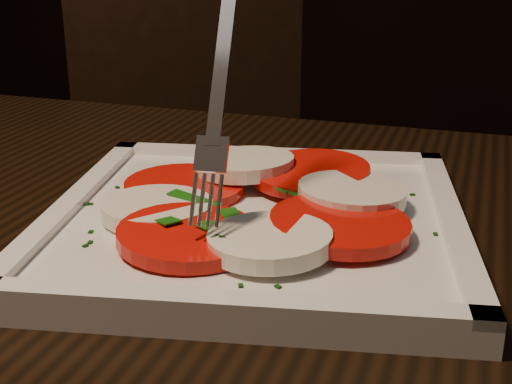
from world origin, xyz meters
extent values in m
cube|color=black|center=(-0.26, -0.19, 0.73)|extent=(1.28, 0.92, 0.04)
cube|color=black|center=(-0.41, 0.54, 0.45)|extent=(0.55, 0.55, 0.04)
cube|color=black|center=(-0.48, 0.71, 0.70)|extent=(0.40, 0.20, 0.46)
cylinder|color=black|center=(-0.64, 0.63, 0.21)|extent=(0.04, 0.04, 0.41)
cylinder|color=black|center=(-0.31, 0.78, 0.21)|extent=(0.04, 0.04, 0.41)
cube|color=white|center=(-0.17, -0.11, 0.76)|extent=(0.29, 0.29, 0.01)
cylinder|color=red|center=(-0.23, -0.08, 0.77)|extent=(0.08, 0.08, 0.01)
cylinder|color=white|center=(-0.23, -0.13, 0.77)|extent=(0.07, 0.07, 0.01)
cylinder|color=red|center=(-0.20, -0.16, 0.77)|extent=(0.08, 0.08, 0.01)
cylinder|color=white|center=(-0.15, -0.17, 0.77)|extent=(0.07, 0.07, 0.01)
cylinder|color=red|center=(-0.11, -0.14, 0.77)|extent=(0.08, 0.08, 0.01)
cylinder|color=white|center=(-0.11, -0.09, 0.78)|extent=(0.07, 0.07, 0.01)
cylinder|color=red|center=(-0.14, -0.05, 0.78)|extent=(0.08, 0.08, 0.01)
cylinder|color=white|center=(-0.19, -0.05, 0.78)|extent=(0.07, 0.07, 0.02)
cube|color=#185E10|center=(-0.18, -0.17, 0.78)|extent=(0.04, 0.03, 0.00)
cube|color=#185E10|center=(-0.15, -0.08, 0.78)|extent=(0.02, 0.04, 0.00)
cube|color=#185E10|center=(-0.17, -0.16, 0.78)|extent=(0.02, 0.03, 0.00)
cube|color=#185E10|center=(-0.19, -0.04, 0.78)|extent=(0.03, 0.04, 0.01)
cube|color=#185E10|center=(-0.14, -0.08, 0.78)|extent=(0.03, 0.03, 0.00)
cube|color=#185E10|center=(-0.18, -0.14, 0.78)|extent=(0.02, 0.03, 0.00)
cube|color=#185E10|center=(-0.22, -0.15, 0.78)|extent=(0.03, 0.03, 0.00)
cube|color=#185E10|center=(-0.12, -0.10, 0.78)|extent=(0.03, 0.02, 0.00)
cube|color=#185E10|center=(-0.21, -0.12, 0.78)|extent=(0.04, 0.02, 0.00)
cube|color=#0C3509|center=(-0.26, -0.18, 0.77)|extent=(0.00, 0.00, 0.00)
cube|color=#0C3509|center=(-0.09, -0.03, 0.77)|extent=(0.00, 0.00, 0.00)
cube|color=#0C3509|center=(-0.16, 0.00, 0.77)|extent=(0.00, 0.00, 0.00)
cube|color=#0C3509|center=(-0.21, -0.19, 0.77)|extent=(0.00, 0.00, 0.00)
cube|color=#0C3509|center=(-0.13, -0.03, 0.77)|extent=(0.00, 0.00, 0.00)
cube|color=#0C3509|center=(-0.18, -0.02, 0.77)|extent=(0.00, 0.00, 0.00)
cube|color=#0C3509|center=(-0.07, -0.05, 0.77)|extent=(0.00, 0.00, 0.00)
cube|color=#0C3509|center=(-0.19, 0.00, 0.77)|extent=(0.00, 0.00, 0.00)
cube|color=#0C3509|center=(-0.16, -0.21, 0.77)|extent=(0.00, 0.00, 0.00)
cube|color=#0C3509|center=(-0.26, -0.17, 0.77)|extent=(0.00, 0.00, 0.00)
cube|color=#0C3509|center=(-0.10, -0.05, 0.77)|extent=(0.00, 0.00, 0.00)
cube|color=#0C3509|center=(-0.09, -0.06, 0.77)|extent=(0.00, 0.00, 0.00)
cube|color=#0C3509|center=(-0.20, -0.22, 0.77)|extent=(0.00, 0.00, 0.00)
cube|color=#0C3509|center=(-0.11, -0.03, 0.77)|extent=(0.00, 0.00, 0.00)
cube|color=#0C3509|center=(-0.28, -0.08, 0.77)|extent=(0.00, 0.00, 0.00)
cube|color=#0C3509|center=(-0.22, -0.03, 0.77)|extent=(0.00, 0.00, 0.00)
cube|color=#0C3509|center=(-0.14, -0.21, 0.77)|extent=(0.00, 0.00, 0.00)
cube|color=#0C3509|center=(-0.25, -0.05, 0.77)|extent=(0.00, 0.00, 0.00)
cube|color=#0C3509|center=(-0.20, -0.18, 0.77)|extent=(0.00, 0.00, 0.00)
cube|color=#0C3509|center=(-0.23, -0.04, 0.77)|extent=(0.00, 0.00, 0.00)
cube|color=#0C3509|center=(-0.25, -0.09, 0.77)|extent=(0.00, 0.00, 0.00)
cube|color=#0C3509|center=(-0.10, -0.07, 0.77)|extent=(0.00, 0.00, 0.00)
cube|color=#0C3509|center=(-0.28, -0.12, 0.77)|extent=(0.00, 0.00, 0.00)
cube|color=#0C3509|center=(-0.18, -0.19, 0.77)|extent=(0.00, 0.00, 0.00)
cube|color=#0C3509|center=(-0.29, -0.12, 0.77)|extent=(0.00, 0.00, 0.00)
cube|color=#0C3509|center=(-0.07, -0.11, 0.77)|extent=(0.00, 0.00, 0.00)
cube|color=#0C3509|center=(-0.06, -0.12, 0.77)|extent=(0.00, 0.00, 0.00)
cube|color=#0C3509|center=(-0.26, -0.16, 0.77)|extent=(0.00, 0.00, 0.00)
camera|label=1|loc=(-0.08, -0.53, 0.94)|focal=50.00mm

